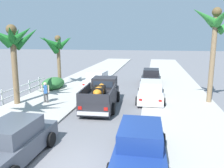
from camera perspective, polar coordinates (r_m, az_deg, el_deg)
name	(u,v)px	position (r m, az deg, el deg)	size (l,w,h in m)	color
ground_plane	(71,167)	(8.74, -10.63, -20.38)	(160.00, 160.00, 0.00)	slate
sidewalk_left	(70,88)	(20.82, -10.80, -1.08)	(5.06, 60.00, 0.12)	#B2AFA8
sidewalk_right	(175,93)	(19.48, 16.10, -2.23)	(5.06, 60.00, 0.12)	#B2AFA8
curb_left	(82,89)	(20.44, -7.85, -1.25)	(0.16, 60.00, 0.10)	silver
curb_right	(162,92)	(19.41, 12.78, -2.14)	(0.16, 60.00, 0.10)	silver
pickup_truck	(101,95)	(15.07, -2.77, -2.87)	(2.43, 5.31, 1.80)	#28282D
car_left_near	(12,143)	(9.49, -24.46, -13.69)	(2.07, 4.28, 1.54)	#474C56
car_right_near	(151,92)	(16.63, 10.02, -2.00)	(2.05, 4.27, 1.54)	silver
car_left_mid	(140,145)	(8.55, 7.34, -15.54)	(2.10, 4.29, 1.54)	navy
car_right_mid	(151,77)	(22.89, 10.09, 1.77)	(2.05, 4.27, 1.54)	black
car_left_far	(98,80)	(21.08, -3.73, 1.07)	(2.21, 4.34, 1.54)	silver
palm_tree_left_fore	(56,44)	(21.71, -14.24, 9.92)	(3.46, 3.63, 4.97)	brown
palm_tree_left_mid	(13,40)	(16.43, -24.37, 10.26)	(3.68, 3.79, 5.56)	brown
palm_tree_right_mid	(216,26)	(16.88, 25.45, 13.45)	(4.02, 3.56, 6.71)	#846B4C
picket_fence	(2,97)	(17.32, -26.75, -2.98)	(0.06, 12.45, 1.10)	white
hedge_bush	(53,83)	(20.87, -15.00, 0.13)	(1.80, 2.80, 1.10)	#2D6B33
pedestrian	(46,92)	(16.27, -16.89, -1.91)	(0.57, 0.44, 1.59)	#4C4C4C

